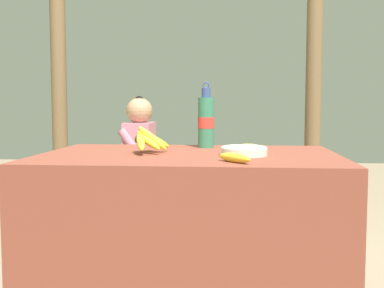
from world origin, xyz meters
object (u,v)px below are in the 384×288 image
object	(u,v)px
water_bottle	(206,121)
support_post_far	(314,71)
serving_bowl	(244,151)
loose_banana_side	(246,148)
banana_bunch_ripe	(148,140)
seated_vendor	(134,154)
support_post_near	(59,73)
wooden_bench	(178,189)
banana_bunch_green	(232,174)
loose_banana_front	(234,158)

from	to	relation	value
water_bottle	support_post_far	distance (m)	1.72
serving_bowl	loose_banana_side	xyz separation A→B (m)	(0.01, 0.19, -0.00)
banana_bunch_ripe	seated_vendor	world-z (taller)	seated_vendor
support_post_near	wooden_bench	bearing A→B (deg)	-19.45
banana_bunch_ripe	loose_banana_side	xyz separation A→B (m)	(0.46, 0.11, -0.04)
serving_bowl	support_post_near	bearing A→B (deg)	129.42
banana_bunch_green	wooden_bench	bearing A→B (deg)	-179.81
wooden_bench	support_post_far	bearing A→B (deg)	19.45
banana_bunch_ripe	serving_bowl	xyz separation A→B (m)	(0.44, -0.07, -0.04)
loose_banana_side	support_post_near	distance (m)	2.32
banana_bunch_ripe	support_post_near	xyz separation A→B (m)	(-1.08, 1.79, 0.43)
banana_bunch_green	support_post_far	distance (m)	1.09
serving_bowl	support_post_near	xyz separation A→B (m)	(-1.53, 1.86, 0.47)
wooden_bench	support_post_near	bearing A→B (deg)	160.55
wooden_bench	water_bottle	bearing A→B (deg)	-75.96
serving_bowl	loose_banana_side	size ratio (longest dim) A/B	1.28
serving_bowl	wooden_bench	xyz separation A→B (m)	(-0.47, 1.49, -0.45)
support_post_near	banana_bunch_ripe	bearing A→B (deg)	-58.76
wooden_bench	seated_vendor	xyz separation A→B (m)	(-0.34, -0.03, 0.27)
seated_vendor	banana_bunch_green	xyz separation A→B (m)	(0.75, 0.03, -0.15)
banana_bunch_ripe	water_bottle	distance (m)	0.40
wooden_bench	support_post_far	xyz separation A→B (m)	(1.06, 0.37, 0.92)
serving_bowl	loose_banana_front	distance (m)	0.26
water_bottle	support_post_near	xyz separation A→B (m)	(-1.34, 1.49, 0.35)
banana_bunch_ripe	loose_banana_front	bearing A→B (deg)	-38.93
serving_bowl	support_post_near	world-z (taller)	support_post_near
serving_bowl	water_bottle	distance (m)	0.44
seated_vendor	support_post_far	bearing A→B (deg)	-164.04
banana_bunch_green	seated_vendor	bearing A→B (deg)	-177.42
loose_banana_side	banana_bunch_green	distance (m)	1.34
water_bottle	loose_banana_front	bearing A→B (deg)	-76.65
seated_vendor	loose_banana_front	bearing A→B (deg)	113.84
water_bottle	banana_bunch_green	world-z (taller)	water_bottle
banana_bunch_ripe	serving_bowl	distance (m)	0.45
water_bottle	seated_vendor	bearing A→B (deg)	119.68
seated_vendor	support_post_far	xyz separation A→B (m)	(1.40, 0.41, 0.65)
loose_banana_front	wooden_bench	bearing A→B (deg)	103.79
seated_vendor	wooden_bench	bearing A→B (deg)	-174.80
loose_banana_front	seated_vendor	world-z (taller)	seated_vendor
wooden_bench	serving_bowl	bearing A→B (deg)	-72.49
support_post_far	loose_banana_front	bearing A→B (deg)	-106.69
wooden_bench	banana_bunch_ripe	bearing A→B (deg)	-89.03
banana_bunch_ripe	loose_banana_side	size ratio (longest dim) A/B	1.84
loose_banana_front	serving_bowl	bearing A→B (deg)	80.60
loose_banana_side	seated_vendor	size ratio (longest dim) A/B	0.15
water_bottle	support_post_near	world-z (taller)	support_post_near
water_bottle	loose_banana_side	size ratio (longest dim) A/B	2.13
loose_banana_front	banana_bunch_ripe	bearing A→B (deg)	141.07
wooden_bench	support_post_near	xyz separation A→B (m)	(-1.06, 0.37, 0.92)
water_bottle	banana_bunch_green	bearing A→B (deg)	83.30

